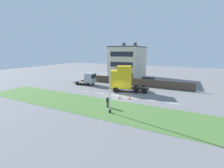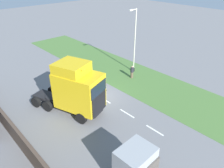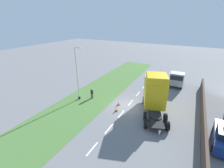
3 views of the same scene
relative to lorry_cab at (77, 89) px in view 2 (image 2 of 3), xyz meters
The scene contains 9 objects.
ground_plane 4.15m from the lorry_cab, 164.81° to the right, with size 120.00×120.00×0.00m, color slate.
grass_verge 9.58m from the lorry_cab, behind, with size 7.00×44.00×0.01m.
lane_markings 4.35m from the lorry_cab, 153.91° to the right, with size 0.16×17.80×0.00m.
boundary_wall 6.08m from the lorry_cab, ahead, with size 0.25×24.00×1.70m.
lorry_cab is the anchor object (origin of this frame).
lamp_post 10.77m from the lorry_cab, 165.78° to the right, with size 1.28×0.31×7.85m.
pedestrian 9.20m from the lorry_cab, behind, with size 0.39×0.39×1.57m.
traffic_cone_lead 5.46m from the lorry_cab, 144.10° to the right, with size 0.36×0.36×0.58m.
traffic_cone_trailing 5.18m from the lorry_cab, 162.52° to the right, with size 0.36×0.36×0.58m.
Camera 2 is at (12.20, 15.27, 12.13)m, focal length 35.00 mm.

